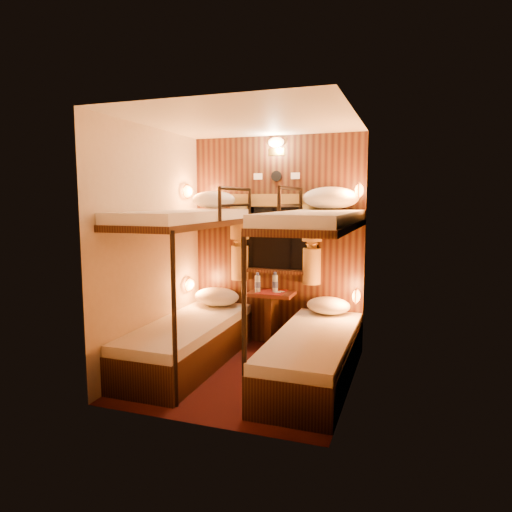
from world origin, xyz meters
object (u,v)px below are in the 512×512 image
at_px(bunk_right, 314,322).
at_px(bottle_left, 258,284).
at_px(bunk_left, 188,311).
at_px(table, 272,312).
at_px(bottle_right, 275,283).

distance_m(bunk_right, bottle_left, 1.09).
distance_m(bunk_left, bunk_right, 1.30).
xyz_separation_m(bunk_left, bottle_left, (0.50, 0.73, 0.19)).
xyz_separation_m(table, bottle_left, (-0.15, -0.06, 0.33)).
height_order(table, bottle_left, bottle_left).
bearing_deg(bunk_right, table, 129.67).
height_order(bunk_left, bunk_right, same).
relative_size(table, bottle_left, 2.93).
height_order(bunk_right, bottle_right, bunk_right).
distance_m(bunk_left, table, 1.02).
relative_size(bunk_left, bunk_right, 1.00).
bearing_deg(bottle_left, bottle_right, 18.56).
bearing_deg(bottle_left, bunk_right, -42.34).
height_order(table, bottle_right, bottle_right).
xyz_separation_m(bottle_left, bottle_right, (0.19, 0.06, 0.00)).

